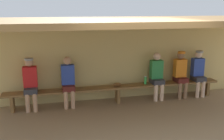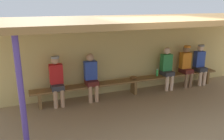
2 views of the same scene
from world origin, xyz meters
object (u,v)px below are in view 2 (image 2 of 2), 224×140
player_leftmost (186,64)px  player_near_post (57,79)px  bench (134,81)px  player_middle (200,63)px  player_with_sunglasses (91,75)px  baseball_glove_tan (134,78)px  player_shirtless_tan (167,67)px  support_post (22,101)px  water_bottle_blue (157,73)px

player_leftmost → player_near_post: size_ratio=1.00×
bench → player_middle: bearing=0.1°
player_leftmost → player_with_sunglasses: 3.22m
bench → baseball_glove_tan: 0.12m
player_middle → player_shirtless_tan: bearing=-180.0°
player_shirtless_tan → player_leftmost: (0.73, 0.00, 0.02)m
baseball_glove_tan → player_with_sunglasses: bearing=-5.8°
player_near_post → baseball_glove_tan: bearing=0.2°
player_middle → support_post: bearing=-159.3°
support_post → water_bottle_blue: (3.94, 2.13, -0.53)m
player_middle → baseball_glove_tan: (-2.46, 0.01, -0.24)m
support_post → player_near_post: bearing=67.9°
support_post → player_leftmost: 5.45m
support_post → player_middle: support_post is taller
player_leftmost → water_bottle_blue: (-1.07, 0.02, -0.18)m
player_middle → player_with_sunglasses: 3.79m
support_post → player_middle: (5.58, 2.10, -0.35)m
player_shirtless_tan → baseball_glove_tan: size_ratio=5.56×
player_shirtless_tan → player_with_sunglasses: 2.48m
player_middle → player_shirtless_tan: player_middle is taller
player_shirtless_tan → bench: bearing=-179.8°
support_post → player_shirtless_tan: bearing=26.2°
player_middle → water_bottle_blue: bearing=179.2°
water_bottle_blue → player_with_sunglasses: bearing=-179.4°
support_post → water_bottle_blue: 4.51m
support_post → player_leftmost: support_post is taller
player_shirtless_tan → player_leftmost: 0.73m
bench → water_bottle_blue: 0.84m
player_shirtless_tan → player_near_post: bearing=180.0°
player_with_sunglasses → player_near_post: player_near_post is taller
player_shirtless_tan → baseball_glove_tan: bearing=179.6°
bench → player_near_post: (-2.28, 0.00, 0.36)m
player_with_sunglasses → baseball_glove_tan: size_ratio=5.56×
player_with_sunglasses → water_bottle_blue: size_ratio=5.86×
water_bottle_blue → player_middle: bearing=-0.8°
player_leftmost → water_bottle_blue: size_ratio=5.90×
player_leftmost → player_middle: bearing=0.0°
player_leftmost → baseball_glove_tan: (-1.89, 0.01, -0.24)m
bench → baseball_glove_tan: size_ratio=25.00×
support_post → player_with_sunglasses: support_post is taller
support_post → player_shirtless_tan: size_ratio=1.65×
player_shirtless_tan → player_with_sunglasses: (-2.48, 0.00, 0.00)m
player_with_sunglasses → player_near_post: size_ratio=0.99×
support_post → player_near_post: 2.30m
player_leftmost → bench: bearing=-179.9°
bench → water_bottle_blue: bearing=1.9°
player_shirtless_tan → player_with_sunglasses: bearing=180.0°
support_post → bench: (3.13, 2.10, -0.71)m
player_shirtless_tan → player_near_post: size_ratio=0.99×
support_post → baseball_glove_tan: bearing=34.1°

